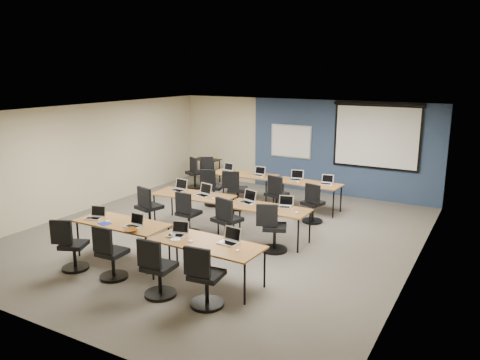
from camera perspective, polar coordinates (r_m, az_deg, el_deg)
The scene contains 58 objects.
floor at distance 10.39m, azimuth -2.26°, elevation -6.55°, with size 8.00×9.00×0.02m, color #6B6354.
ceiling at distance 9.81m, azimuth -2.41°, elevation 8.46°, with size 8.00×9.00×0.02m, color white.
wall_back at distance 13.97m, azimuth 7.46°, elevation 4.23°, with size 8.00×0.04×2.70m, color beige.
wall_front at distance 6.77m, azimuth -22.97°, elevation -6.56°, with size 8.00×0.04×2.70m, color beige.
wall_left at distance 12.55m, azimuth -18.07°, elevation 2.66°, with size 0.04×9.00×2.70m, color beige.
wall_right at distance 8.66m, azimuth 20.82°, elevation -2.15°, with size 0.04×9.00×2.70m, color beige.
blue_accent_panel at distance 13.53m, azimuth 12.33°, elevation 3.74°, with size 5.50×0.04×2.70m, color #3D5977.
whiteboard at distance 14.00m, azimuth 6.22°, elevation 4.69°, with size 1.28×0.03×0.98m.
projector_screen at distance 13.15m, azimuth 16.32°, elevation 5.60°, with size 2.40×0.10×1.82m.
training_table_front_left at distance 9.12m, azimuth -14.20°, elevation -5.28°, with size 1.82×0.76×0.73m.
training_table_front_right at distance 7.85m, azimuth -4.01°, elevation -7.91°, with size 1.92×0.80×0.73m.
training_table_mid_left at distance 10.81m, azimuth -5.73°, elevation -1.99°, with size 1.89×0.79×0.73m.
training_table_mid_right at distance 9.78m, azimuth 3.34°, elevation -3.62°, with size 1.79×0.74×0.73m.
training_table_back_left at distance 12.89m, azimuth 0.44°, elevation 0.57°, with size 1.83×0.76×0.73m.
training_table_back_right at distance 12.00m, azimuth 8.20°, elevation -0.54°, with size 1.72×0.72×0.73m.
laptop_0 at distance 9.46m, azimuth -17.21°, elevation -4.14°, with size 0.31×0.26×0.23m.
mouse_0 at distance 9.19m, azimuth -15.83°, elevation -4.86°, with size 0.06×0.09×0.03m, color white.
task_chair_0 at distance 8.98m, azimuth -19.90°, elevation -7.93°, with size 0.51×0.48×0.97m.
laptop_1 at distance 8.79m, azimuth -12.74°, elevation -5.18°, with size 0.30×0.26×0.23m.
mouse_1 at distance 8.68m, azimuth -12.44°, elevation -5.75°, with size 0.06×0.09×0.03m, color white.
task_chair_1 at distance 8.40m, azimuth -15.53°, elevation -9.06°, with size 0.49×0.49×0.97m.
laptop_2 at distance 8.21m, azimuth -7.59°, elevation -6.30°, with size 0.31×0.26×0.23m.
mouse_2 at distance 7.90m, azimuth -6.01°, elevation -7.41°, with size 0.06×0.10×0.04m, color white.
task_chair_2 at distance 7.62m, azimuth -10.07°, elevation -11.07°, with size 0.51×0.51×1.00m.
laptop_3 at distance 7.80m, azimuth -1.23°, elevation -7.23°, with size 0.33×0.28×0.25m.
mouse_3 at distance 7.47m, azimuth -0.33°, elevation -8.58°, with size 0.06×0.09×0.03m, color white.
task_chair_3 at distance 7.23m, azimuth -4.36°, elevation -12.24°, with size 0.52×0.52×1.00m.
laptop_4 at distance 11.18m, azimuth -7.43°, elevation -0.95°, with size 0.35×0.30×0.27m.
mouse_4 at distance 10.96m, azimuth -7.73°, elevation -1.54°, with size 0.06×0.10×0.04m, color white.
task_chair_4 at distance 10.68m, azimuth -11.11°, elevation -3.84°, with size 0.55×0.55×1.03m.
laptop_5 at distance 10.69m, azimuth -4.45°, elevation -1.54°, with size 0.35×0.30×0.27m.
mouse_5 at distance 10.40m, azimuth -3.30°, elevation -2.25°, with size 0.06×0.09×0.03m, color white.
task_chair_5 at distance 10.27m, azimuth -6.42°, elevation -4.50°, with size 0.50×0.50×0.98m.
laptop_6 at distance 10.10m, azimuth 0.99°, elevation -2.39°, with size 0.35×0.29×0.26m.
mouse_6 at distance 9.92m, azimuth 1.41°, elevation -3.00°, with size 0.06×0.10×0.03m, color white.
task_chair_6 at distance 9.59m, azimuth -1.65°, elevation -5.53°, with size 0.57×0.57×1.04m.
laptop_7 at distance 9.80m, azimuth 5.47°, elevation -2.97°, with size 0.30×0.26×0.23m.
mouse_7 at distance 9.45m, azimuth 6.92°, elevation -3.92°, with size 0.06×0.10×0.04m, color white.
task_chair_7 at distance 9.30m, azimuth 4.00°, elevation -6.30°, with size 0.55×0.52×1.00m.
laptop_8 at distance 13.16m, azimuth -1.57°, elevation 1.29°, with size 0.31×0.26×0.23m.
mouse_8 at distance 12.88m, azimuth -0.69°, elevation 0.81°, with size 0.06×0.09×0.03m, color white.
task_chair_8 at distance 12.41m, azimuth -3.40°, elevation -1.27°, with size 0.52×0.51×0.99m.
laptop_9 at distance 12.69m, azimuth 2.32°, elevation 0.83°, with size 0.30×0.26×0.23m.
mouse_9 at distance 12.40m, azimuth 2.72°, elevation 0.31°, with size 0.06×0.10×0.03m, color white.
task_chair_9 at distance 12.05m, azimuth -0.51°, elevation -1.62°, with size 0.57×0.54×1.02m.
laptop_10 at distance 12.26m, azimuth 6.84°, elevation 0.32°, with size 0.33×0.28×0.25m.
mouse_10 at distance 11.99m, azimuth 7.05°, elevation -0.22°, with size 0.06×0.10×0.03m, color white.
task_chair_10 at distance 11.67m, azimuth 4.43°, elevation -2.21°, with size 0.52×0.52×1.00m.
laptop_11 at distance 11.93m, azimuth 10.50°, elevation -0.20°, with size 0.30×0.25×0.23m.
mouse_11 at distance 11.73m, azimuth 11.04°, elevation -0.68°, with size 0.06×0.09×0.03m, color white.
task_chair_11 at distance 11.11m, azimuth 8.84°, elevation -3.21°, with size 0.49×0.49×0.97m.
blue_mousepad at distance 9.10m, azimuth -16.17°, elevation -5.12°, with size 0.22×0.18×0.01m, color #0E1F97.
snack_bowl at distance 8.52m, azimuth -13.19°, elevation -6.00°, with size 0.26×0.26×0.06m, color brown.
snack_plate at distance 8.02m, azimuth -7.90°, elevation -7.18°, with size 0.17×0.17×0.01m, color white.
coffee_cup at distance 8.08m, azimuth -8.16°, elevation -6.76°, with size 0.07×0.07×0.06m, color silver.
utility_table at distance 14.98m, azimuth -4.06°, elevation 2.18°, with size 0.85×0.47×0.75m.
spare_chair_a at distance 14.40m, azimuth -3.51°, elevation 0.69°, with size 0.52×0.46×0.95m.
spare_chair_b at distance 14.21m, azimuth -5.57°, elevation 0.54°, with size 0.54×0.50×0.98m.
Camera 1 is at (5.16, -8.30, 3.53)m, focal length 35.00 mm.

